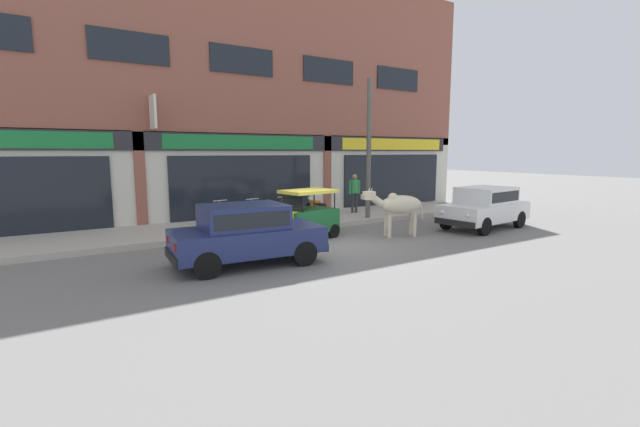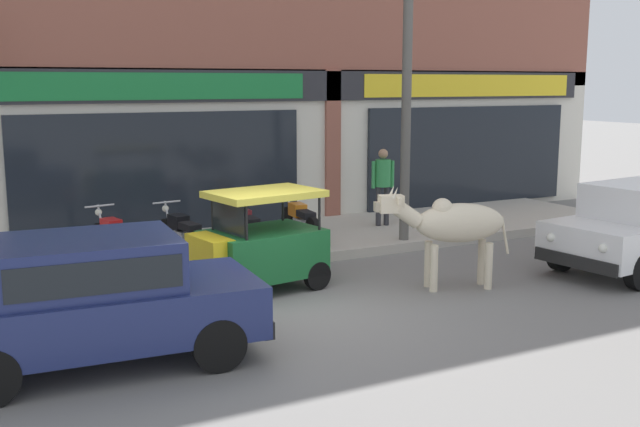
# 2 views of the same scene
# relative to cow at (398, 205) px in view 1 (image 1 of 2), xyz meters

# --- Properties ---
(ground_plane) EXTENTS (90.00, 90.00, 0.00)m
(ground_plane) POSITION_rel_cow_xyz_m (-2.86, 0.16, -1.01)
(ground_plane) COLOR slate
(sidewalk) EXTENTS (19.00, 3.26, 0.18)m
(sidewalk) POSITION_rel_cow_xyz_m (-2.86, 3.99, -0.92)
(sidewalk) COLOR #B7AFA3
(sidewalk) RESTS_ON ground
(shop_building) EXTENTS (23.00, 1.40, 10.15)m
(shop_building) POSITION_rel_cow_xyz_m (-2.86, 5.88, 3.87)
(shop_building) COLOR #8E5142
(shop_building) RESTS_ON ground
(cow) EXTENTS (2.08, 1.00, 1.61)m
(cow) POSITION_rel_cow_xyz_m (0.00, 0.00, 0.00)
(cow) COLOR beige
(cow) RESTS_ON ground
(car_0) EXTENTS (3.70, 1.86, 1.46)m
(car_0) POSITION_rel_cow_xyz_m (-5.47, -0.71, -0.19)
(car_0) COLOR black
(car_0) RESTS_ON ground
(car_1) EXTENTS (3.74, 1.98, 1.46)m
(car_1) POSITION_rel_cow_xyz_m (3.57, -0.57, -0.19)
(car_1) COLOR black
(car_1) RESTS_ON ground
(auto_rickshaw) EXTENTS (2.08, 1.42, 1.52)m
(auto_rickshaw) POSITION_rel_cow_xyz_m (-2.67, 1.29, -0.35)
(auto_rickshaw) COLOR black
(auto_rickshaw) RESTS_ON ground
(motorcycle_0) EXTENTS (0.59, 1.80, 0.88)m
(motorcycle_0) POSITION_rel_cow_xyz_m (-4.33, 3.44, -0.44)
(motorcycle_0) COLOR black
(motorcycle_0) RESTS_ON sidewalk
(motorcycle_1) EXTENTS (0.53, 1.81, 0.88)m
(motorcycle_1) POSITION_rel_cow_xyz_m (-3.23, 3.29, -0.44)
(motorcycle_1) COLOR black
(motorcycle_1) RESTS_ON sidewalk
(motorcycle_2) EXTENTS (0.52, 1.81, 0.88)m
(motorcycle_2) POSITION_rel_cow_xyz_m (-2.06, 3.32, -0.44)
(motorcycle_2) COLOR black
(motorcycle_2) RESTS_ON sidewalk
(motorcycle_3) EXTENTS (0.52, 1.81, 0.88)m
(motorcycle_3) POSITION_rel_cow_xyz_m (-0.90, 3.44, -0.44)
(motorcycle_3) COLOR black
(motorcycle_3) RESTS_ON sidewalk
(pedestrian) EXTENTS (0.49, 0.32, 1.60)m
(pedestrian) POSITION_rel_cow_xyz_m (1.32, 4.06, 0.16)
(pedestrian) COLOR #2D2D33
(pedestrian) RESTS_ON sidewalk
(utility_pole) EXTENTS (0.18, 0.18, 5.19)m
(utility_pole) POSITION_rel_cow_xyz_m (0.91, 2.66, 1.77)
(utility_pole) COLOR #595651
(utility_pole) RESTS_ON sidewalk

